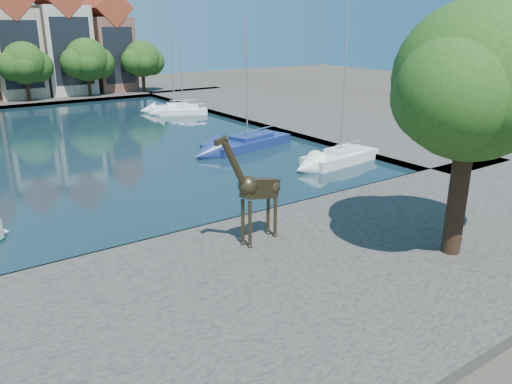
# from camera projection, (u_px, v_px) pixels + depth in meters

# --- Properties ---
(ground) EXTENTS (160.00, 160.00, 0.00)m
(ground) POSITION_uv_depth(u_px,v_px,m) (204.00, 234.00, 25.26)
(ground) COLOR #38332B
(ground) RESTS_ON ground
(water_basin) EXTENTS (38.00, 50.00, 0.08)m
(water_basin) POSITION_uv_depth(u_px,v_px,m) (71.00, 144.00, 43.94)
(water_basin) COLOR black
(water_basin) RESTS_ON ground
(near_quay) EXTENTS (50.00, 14.00, 0.50)m
(near_quay) POSITION_uv_depth(u_px,v_px,m) (290.00, 286.00, 19.73)
(near_quay) COLOR #4F4B44
(near_quay) RESTS_ON ground
(far_quay) EXTENTS (60.00, 16.00, 0.50)m
(far_quay) POSITION_uv_depth(u_px,v_px,m) (6.00, 99.00, 68.78)
(far_quay) COLOR #4F4B44
(far_quay) RESTS_ON ground
(right_quay) EXTENTS (14.00, 52.00, 0.50)m
(right_quay) POSITION_uv_depth(u_px,v_px,m) (293.00, 114.00, 57.36)
(right_quay) COLOR #4F4B44
(right_quay) RESTS_ON ground
(plane_tree) EXTENTS (8.32, 6.40, 10.62)m
(plane_tree) POSITION_uv_depth(u_px,v_px,m) (474.00, 88.00, 19.91)
(plane_tree) COLOR #332114
(plane_tree) RESTS_ON near_quay
(townhouse_east_inner) EXTENTS (5.94, 9.18, 15.79)m
(townhouse_east_inner) POSITION_uv_depth(u_px,v_px,m) (13.00, 42.00, 67.46)
(townhouse_east_inner) COLOR tan
(townhouse_east_inner) RESTS_ON far_quay
(townhouse_east_mid) EXTENTS (6.43, 9.18, 16.65)m
(townhouse_east_mid) POSITION_uv_depth(u_px,v_px,m) (62.00, 39.00, 70.85)
(townhouse_east_mid) COLOR beige
(townhouse_east_mid) RESTS_ON far_quay
(townhouse_east_end) EXTENTS (5.44, 9.18, 14.43)m
(townhouse_east_end) POSITION_uv_depth(u_px,v_px,m) (108.00, 45.00, 74.67)
(townhouse_east_end) COLOR brown
(townhouse_east_end) RESTS_ON far_quay
(far_tree_mid_east) EXTENTS (7.02, 5.40, 7.52)m
(far_tree_mid_east) POSITION_uv_depth(u_px,v_px,m) (25.00, 64.00, 64.06)
(far_tree_mid_east) COLOR #332114
(far_tree_mid_east) RESTS_ON far_quay
(far_tree_east) EXTENTS (7.54, 5.80, 7.84)m
(far_tree_east) POSITION_uv_depth(u_px,v_px,m) (88.00, 61.00, 68.35)
(far_tree_east) COLOR #332114
(far_tree_east) RESTS_ON far_quay
(far_tree_far_east) EXTENTS (6.76, 5.20, 7.36)m
(far_tree_far_east) POSITION_uv_depth(u_px,v_px,m) (143.00, 60.00, 72.72)
(far_tree_far_east) COLOR #332114
(far_tree_far_east) RESTS_ON far_quay
(giraffe_statue) EXTENTS (3.69, 1.06, 5.28)m
(giraffe_statue) POSITION_uv_depth(u_px,v_px,m) (256.00, 189.00, 22.29)
(giraffe_statue) COLOR #342B1A
(giraffe_statue) RESTS_ON near_quay
(sailboat_right_a) EXTENTS (6.68, 2.96, 12.31)m
(sailboat_right_a) POSITION_uv_depth(u_px,v_px,m) (340.00, 155.00, 37.63)
(sailboat_right_a) COLOR silver
(sailboat_right_a) RESTS_ON water_basin
(sailboat_right_b) EXTENTS (8.58, 4.57, 10.80)m
(sailboat_right_b) POSITION_uv_depth(u_px,v_px,m) (247.00, 141.00, 42.41)
(sailboat_right_b) COLOR navy
(sailboat_right_b) RESTS_ON water_basin
(sailboat_right_c) EXTENTS (5.78, 4.01, 7.98)m
(sailboat_right_c) POSITION_uv_depth(u_px,v_px,m) (183.00, 110.00, 58.00)
(sailboat_right_c) COLOR white
(sailboat_right_c) RESTS_ON water_basin
(sailboat_right_d) EXTENTS (5.94, 3.74, 9.85)m
(sailboat_right_d) POSITION_uv_depth(u_px,v_px,m) (174.00, 107.00, 59.73)
(sailboat_right_d) COLOR white
(sailboat_right_d) RESTS_ON water_basin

